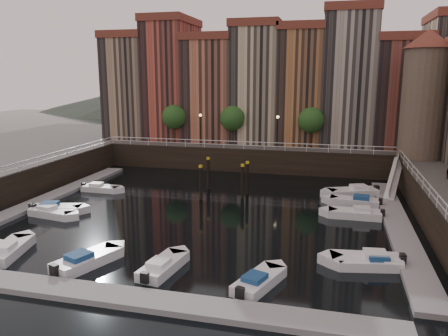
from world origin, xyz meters
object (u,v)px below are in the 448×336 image
(gangway, at_px, (394,176))
(boat_left_1, at_px, (52,213))
(corner_tower, at_px, (424,93))
(mooring_pilings, at_px, (225,179))
(boat_left_2, at_px, (56,209))

(gangway, distance_m, boat_left_1, 33.48)
(corner_tower, relative_size, boat_left_1, 3.05)
(mooring_pilings, height_order, boat_left_2, mooring_pilings)
(gangway, height_order, mooring_pilings, gangway)
(gangway, relative_size, boat_left_2, 1.76)
(corner_tower, height_order, mooring_pilings, corner_tower)
(gangway, relative_size, mooring_pilings, 1.71)
(gangway, height_order, boat_left_2, gangway)
(mooring_pilings, bearing_deg, boat_left_2, -144.45)
(mooring_pilings, xyz_separation_m, boat_left_1, (-12.90, -10.43, -1.31))
(boat_left_1, relative_size, boat_left_2, 0.96)
(corner_tower, bearing_deg, mooring_pilings, -154.65)
(boat_left_1, distance_m, boat_left_2, 1.04)
(corner_tower, height_order, gangway, corner_tower)
(gangway, height_order, boat_left_1, gangway)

